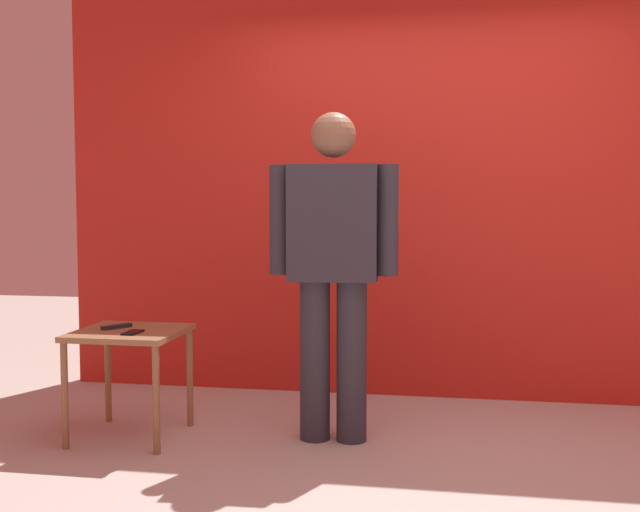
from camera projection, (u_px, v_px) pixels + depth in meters
ground_plane at (415, 479)px, 3.50m from camera, size 12.00×12.00×0.00m
back_wall_red at (429, 180)px, 4.93m from camera, size 4.89×0.12×2.85m
standing_person at (333, 259)px, 4.00m from camera, size 0.69×0.26×1.75m
side_table at (130, 345)px, 4.09m from camera, size 0.56×0.56×0.59m
cell_phone at (133, 332)px, 3.97m from camera, size 0.07×0.15×0.01m
tv_remote at (117, 327)px, 4.13m from camera, size 0.13×0.17×0.02m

